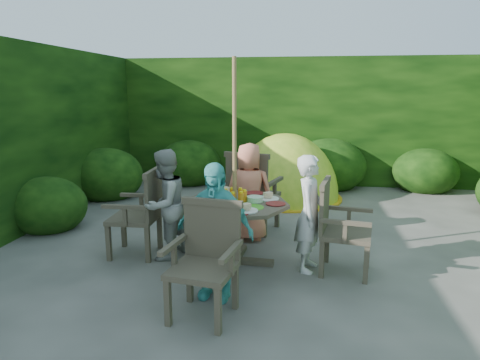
# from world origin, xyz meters

# --- Properties ---
(ground) EXTENTS (60.00, 60.00, 0.00)m
(ground) POSITION_xyz_m (0.00, 0.00, 0.00)
(ground) COLOR #4B4842
(ground) RESTS_ON ground
(hedge_enclosure) EXTENTS (9.00, 9.00, 2.50)m
(hedge_enclosure) POSITION_xyz_m (0.00, 1.33, 1.25)
(hedge_enclosure) COLOR black
(hedge_enclosure) RESTS_ON ground
(patio_table) EXTENTS (1.27, 1.27, 0.83)m
(patio_table) POSITION_xyz_m (-0.62, -0.62, 0.58)
(patio_table) COLOR #3B3326
(patio_table) RESTS_ON ground
(parasol_pole) EXTENTS (0.05, 0.05, 2.20)m
(parasol_pole) POSITION_xyz_m (-0.62, -0.62, 1.10)
(parasol_pole) COLOR brown
(parasol_pole) RESTS_ON ground
(garden_chair_right) EXTENTS (0.58, 0.63, 0.93)m
(garden_chair_right) POSITION_xyz_m (0.48, -0.69, 0.50)
(garden_chair_right) COLOR #3B3326
(garden_chair_right) RESTS_ON ground
(garden_chair_left) EXTENTS (0.54, 0.60, 0.96)m
(garden_chair_left) POSITION_xyz_m (-1.71, -0.53, 0.51)
(garden_chair_left) COLOR #3B3326
(garden_chair_left) RESTS_ON ground
(garden_chair_back) EXTENTS (0.76, 0.71, 1.05)m
(garden_chair_back) POSITION_xyz_m (-0.56, 0.47, 0.56)
(garden_chair_back) COLOR #3B3326
(garden_chair_back) RESTS_ON ground
(garden_chair_front) EXTENTS (0.62, 0.57, 0.92)m
(garden_chair_front) POSITION_xyz_m (-0.69, -1.72, 0.49)
(garden_chair_front) COLOR #3B3326
(garden_chair_front) RESTS_ON ground
(child_right) EXTENTS (0.36, 0.49, 1.23)m
(child_right) POSITION_xyz_m (0.18, -0.68, 0.61)
(child_right) COLOR silver
(child_right) RESTS_ON ground
(child_left) EXTENTS (0.63, 0.72, 1.24)m
(child_left) POSITION_xyz_m (-1.42, -0.56, 0.62)
(child_left) COLOR #989994
(child_left) RESTS_ON ground
(child_back) EXTENTS (0.61, 0.41, 1.23)m
(child_back) POSITION_xyz_m (-0.56, 0.18, 0.62)
(child_back) COLOR #EF8262
(child_back) RESTS_ON ground
(child_front) EXTENTS (0.78, 0.46, 1.26)m
(child_front) POSITION_xyz_m (-0.68, -1.42, 0.63)
(child_front) COLOR #51BEBB
(child_front) RESTS_ON ground
(dome_tent) EXTENTS (2.29, 2.29, 2.28)m
(dome_tent) POSITION_xyz_m (-0.20, 2.39, 0.00)
(dome_tent) COLOR #95BE24
(dome_tent) RESTS_ON ground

